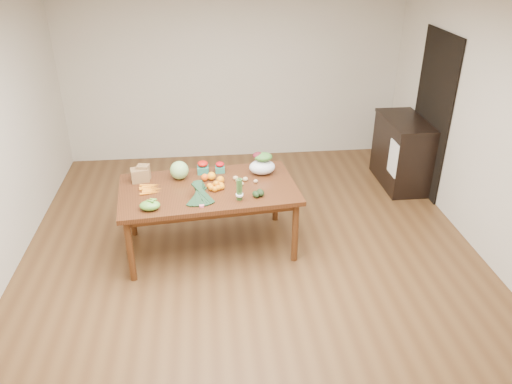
{
  "coord_description": "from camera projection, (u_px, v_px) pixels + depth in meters",
  "views": [
    {
      "loc": [
        -0.42,
        -4.29,
        3.17
      ],
      "look_at": [
        0.03,
        0.0,
        0.9
      ],
      "focal_mm": 35.0,
      "sensor_mm": 36.0,
      "label": 1
    }
  ],
  "objects": [
    {
      "name": "floor",
      "position": [
        254.0,
        267.0,
        5.29
      ],
      "size": [
        6.0,
        6.0,
        0.0
      ],
      "primitive_type": "plane",
      "color": "brown",
      "rests_on": "ground"
    },
    {
      "name": "potato_a",
      "position": [
        238.0,
        181.0,
        5.37
      ],
      "size": [
        0.06,
        0.05,
        0.05
      ],
      "primitive_type": "ellipsoid",
      "color": "#D5B67B",
      "rests_on": "dining_table"
    },
    {
      "name": "salad_bag",
      "position": [
        262.0,
        165.0,
        5.53
      ],
      "size": [
        0.31,
        0.25,
        0.23
      ],
      "primitive_type": null,
      "rotation": [
        0.0,
        0.0,
        0.1
      ],
      "color": "white",
      "rests_on": "dining_table"
    },
    {
      "name": "snap_pea_bag",
      "position": [
        150.0,
        205.0,
        4.85
      ],
      "size": [
        0.2,
        0.15,
        0.09
      ],
      "primitive_type": "ellipsoid",
      "color": "#5B9E35",
      "rests_on": "dining_table"
    },
    {
      "name": "paper_bag",
      "position": [
        140.0,
        174.0,
        5.38
      ],
      "size": [
        0.27,
        0.23,
        0.18
      ],
      "primitive_type": null,
      "rotation": [
        0.0,
        0.0,
        0.1
      ],
      "color": "brown",
      "rests_on": "dining_table"
    },
    {
      "name": "carrots",
      "position": [
        151.0,
        189.0,
        5.23
      ],
      "size": [
        0.24,
        0.26,
        0.03
      ],
      "primitive_type": null,
      "rotation": [
        0.0,
        0.0,
        0.1
      ],
      "color": "#FDA115",
      "rests_on": "dining_table"
    },
    {
      "name": "strawberry_basket_b",
      "position": [
        220.0,
        168.0,
        5.61
      ],
      "size": [
        0.11,
        0.11,
        0.09
      ],
      "primitive_type": null,
      "rotation": [
        0.0,
        0.0,
        0.1
      ],
      "color": "red",
      "rests_on": "dining_table"
    },
    {
      "name": "orange_b",
      "position": [
        212.0,
        176.0,
        5.43
      ],
      "size": [
        0.09,
        0.09,
        0.09
      ],
      "primitive_type": "sphere",
      "color": "orange",
      "rests_on": "dining_table"
    },
    {
      "name": "cabinet",
      "position": [
        402.0,
        152.0,
        6.83
      ],
      "size": [
        0.52,
        1.02,
        0.94
      ],
      "primitive_type": "cube",
      "color": "black",
      "rests_on": "floor"
    },
    {
      "name": "room_walls",
      "position": [
        253.0,
        149.0,
        4.66
      ],
      "size": [
        5.02,
        6.02,
        2.7
      ],
      "color": "beige",
      "rests_on": "floor"
    },
    {
      "name": "avocado_a",
      "position": [
        256.0,
        194.0,
        5.08
      ],
      "size": [
        0.09,
        0.11,
        0.07
      ],
      "primitive_type": "ellipsoid",
      "rotation": [
        0.0,
        0.0,
        0.3
      ],
      "color": "black",
      "rests_on": "dining_table"
    },
    {
      "name": "orange_a",
      "position": [
        205.0,
        177.0,
        5.41
      ],
      "size": [
        0.08,
        0.08,
        0.08
      ],
      "primitive_type": "sphere",
      "color": "orange",
      "rests_on": "dining_table"
    },
    {
      "name": "dish_towel",
      "position": [
        393.0,
        158.0,
        6.45
      ],
      "size": [
        0.02,
        0.28,
        0.45
      ],
      "primitive_type": "cube",
      "color": "white",
      "rests_on": "cabinet"
    },
    {
      "name": "kale_bunch",
      "position": [
        200.0,
        195.0,
        4.97
      ],
      "size": [
        0.36,
        0.43,
        0.16
      ],
      "primitive_type": null,
      "rotation": [
        0.0,
        0.0,
        0.1
      ],
      "color": "black",
      "rests_on": "dining_table"
    },
    {
      "name": "doorway_dark",
      "position": [
        432.0,
        115.0,
        6.44
      ],
      "size": [
        0.02,
        1.0,
        2.1
      ],
      "primitive_type": "cube",
      "color": "black",
      "rests_on": "floor"
    },
    {
      "name": "asparagus_bundle",
      "position": [
        239.0,
        189.0,
        4.98
      ],
      "size": [
        0.09,
        0.12,
        0.26
      ],
      "primitive_type": null,
      "rotation": [
        0.15,
        0.0,
        0.1
      ],
      "color": "#51863D",
      "rests_on": "dining_table"
    },
    {
      "name": "mandarin_cluster",
      "position": [
        216.0,
        185.0,
        5.23
      ],
      "size": [
        0.2,
        0.2,
        0.1
      ],
      "primitive_type": null,
      "rotation": [
        0.0,
        0.0,
        0.1
      ],
      "color": "orange",
      "rests_on": "dining_table"
    },
    {
      "name": "potato_d",
      "position": [
        236.0,
        178.0,
        5.43
      ],
      "size": [
        0.06,
        0.05,
        0.05
      ],
      "primitive_type": "ellipsoid",
      "color": "tan",
      "rests_on": "dining_table"
    },
    {
      "name": "potato_c",
      "position": [
        245.0,
        179.0,
        5.41
      ],
      "size": [
        0.06,
        0.05,
        0.05
      ],
      "primitive_type": "ellipsoid",
      "color": "#D0B878",
      "rests_on": "dining_table"
    },
    {
      "name": "avocado_b",
      "position": [
        260.0,
        193.0,
        5.11
      ],
      "size": [
        0.1,
        0.12,
        0.07
      ],
      "primitive_type": "ellipsoid",
      "rotation": [
        0.0,
        0.0,
        0.3
      ],
      "color": "black",
      "rests_on": "dining_table"
    },
    {
      "name": "cabbage",
      "position": [
        179.0,
        170.0,
        5.43
      ],
      "size": [
        0.2,
        0.2,
        0.2
      ],
      "primitive_type": "sphere",
      "color": "#A0D97D",
      "rests_on": "dining_table"
    },
    {
      "name": "potato_e",
      "position": [
        256.0,
        181.0,
        5.37
      ],
      "size": [
        0.05,
        0.04,
        0.04
      ],
      "primitive_type": "ellipsoid",
      "color": "#DDB17F",
      "rests_on": "dining_table"
    },
    {
      "name": "strawberry_basket_a",
      "position": [
        203.0,
        168.0,
        5.58
      ],
      "size": [
        0.14,
        0.14,
        0.11
      ],
      "primitive_type": null,
      "rotation": [
        0.0,
        0.0,
        0.1
      ],
      "color": "red",
      "rests_on": "dining_table"
    },
    {
      "name": "dining_table",
      "position": [
        210.0,
        218.0,
        5.46
      ],
      "size": [
        1.95,
        1.21,
        0.75
      ],
      "primitive_type": "cube",
      "rotation": [
        0.0,
        0.0,
        0.1
      ],
      "color": "#4E2412",
      "rests_on": "floor"
    },
    {
      "name": "potato_b",
      "position": [
        241.0,
        184.0,
        5.31
      ],
      "size": [
        0.05,
        0.05,
        0.04
      ],
      "primitive_type": "ellipsoid",
      "color": "#D1B978",
      "rests_on": "dining_table"
    },
    {
      "name": "orange_c",
      "position": [
        220.0,
        180.0,
        5.36
      ],
      "size": [
        0.08,
        0.08,
        0.08
      ],
      "primitive_type": "sphere",
      "color": "orange",
      "rests_on": "dining_table"
    }
  ]
}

